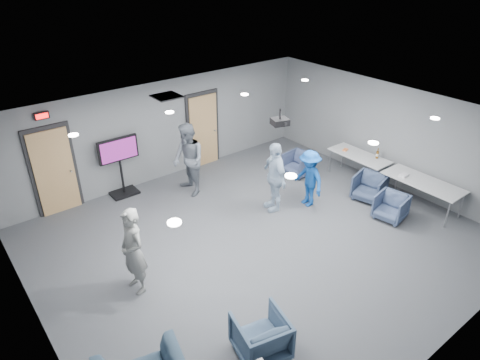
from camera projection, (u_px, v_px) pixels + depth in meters
floor at (260, 240)px, 9.44m from camera, size 9.00×9.00×0.00m
ceiling at (263, 126)px, 8.15m from camera, size 9.00×9.00×0.00m
wall_back at (165, 130)px, 11.56m from camera, size 9.00×0.02×2.70m
wall_front at (446, 296)px, 6.03m from camera, size 9.00×0.02×2.70m
wall_left at (31, 279)px, 6.35m from camera, size 0.02×8.00×2.70m
wall_right at (391, 135)px, 11.24m from camera, size 0.02×8.00×2.70m
door_left at (54, 171)px, 10.04m from camera, size 1.06×0.17×2.24m
door_right at (203, 130)px, 12.32m from camera, size 1.06×0.17×2.24m
exit_sign at (42, 116)px, 9.36m from camera, size 0.32×0.08×0.16m
hvac_diffuser at (167, 96)px, 9.83m from camera, size 0.60×0.60×0.03m
downlights at (263, 126)px, 8.16m from camera, size 6.18×3.78×0.02m
person_a at (133, 251)px, 7.71m from camera, size 0.46×0.66×1.72m
person_b at (188, 160)px, 10.85m from camera, size 0.80×0.99×1.90m
person_c at (274, 177)px, 10.21m from camera, size 0.70×1.11×1.75m
person_d at (309, 178)px, 10.44m from camera, size 0.67×1.01×1.46m
chair_right_a at (298, 164)px, 12.07m from camera, size 0.79×0.77×0.65m
chair_right_b at (369, 187)px, 10.85m from camera, size 0.91×0.89×0.68m
chair_right_c at (391, 207)px, 10.07m from camera, size 0.80×0.78×0.63m
chair_front_a at (261, 336)px, 6.65m from camera, size 0.94×0.96×0.73m
table_right_a at (359, 157)px, 11.65m from camera, size 0.71×1.70×0.73m
table_right_b at (423, 183)px, 10.33m from camera, size 0.79×1.91×0.73m
bottle_right at (377, 155)px, 11.40m from camera, size 0.08×0.08×0.29m
snack_box at (345, 150)px, 11.89m from camera, size 0.19×0.15×0.04m
wrapper at (404, 175)px, 10.54m from camera, size 0.23×0.16×0.05m
tv_stand at (120, 163)px, 10.81m from camera, size 1.03×0.49×1.58m
projector at (280, 122)px, 9.17m from camera, size 0.42×0.39×0.36m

